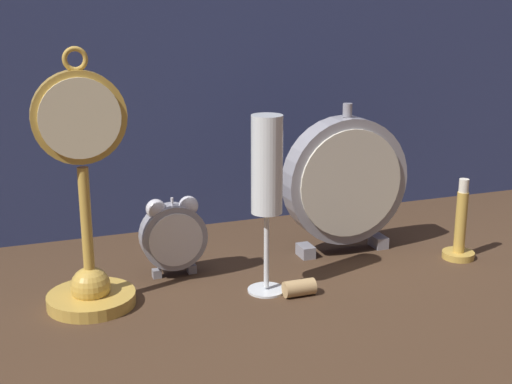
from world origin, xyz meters
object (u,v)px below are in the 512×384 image
(pocket_watch_on_stand, at_px, (86,218))
(champagne_flute, at_px, (267,177))
(wine_cork, at_px, (299,288))
(alarm_clock_twin_bell, at_px, (173,233))
(brass_candlestick, at_px, (460,234))
(mantel_clock_silver, at_px, (345,181))

(pocket_watch_on_stand, relative_size, champagne_flute, 1.37)
(wine_cork, bearing_deg, alarm_clock_twin_bell, 137.97)
(wine_cork, bearing_deg, brass_candlestick, 8.92)
(alarm_clock_twin_bell, relative_size, brass_candlestick, 0.93)
(wine_cork, bearing_deg, champagne_flute, 141.36)
(mantel_clock_silver, height_order, wine_cork, mantel_clock_silver)
(champagne_flute, distance_m, brass_candlestick, 0.34)
(brass_candlestick, height_order, wine_cork, brass_candlestick)
(champagne_flute, bearing_deg, pocket_watch_on_stand, 171.09)
(pocket_watch_on_stand, bearing_deg, alarm_clock_twin_bell, 26.09)
(pocket_watch_on_stand, xyz_separation_m, champagne_flute, (0.23, -0.04, 0.04))
(brass_candlestick, bearing_deg, mantel_clock_silver, 151.17)
(champagne_flute, bearing_deg, mantel_clock_silver, 30.97)
(alarm_clock_twin_bell, bearing_deg, brass_candlestick, -10.92)
(pocket_watch_on_stand, relative_size, wine_cork, 7.78)
(alarm_clock_twin_bell, xyz_separation_m, wine_cork, (0.14, -0.12, -0.05))
(wine_cork, bearing_deg, mantel_clock_silver, 44.67)
(alarm_clock_twin_bell, distance_m, brass_candlestick, 0.43)
(wine_cork, bearing_deg, pocket_watch_on_stand, 166.26)
(alarm_clock_twin_bell, height_order, wine_cork, alarm_clock_twin_bell)
(pocket_watch_on_stand, height_order, brass_candlestick, pocket_watch_on_stand)
(pocket_watch_on_stand, height_order, alarm_clock_twin_bell, pocket_watch_on_stand)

